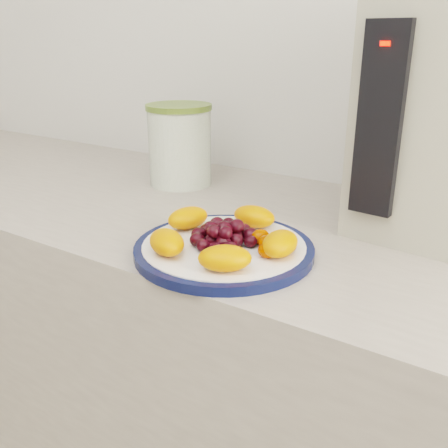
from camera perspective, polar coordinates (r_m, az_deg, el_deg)
The scene contains 9 objects.
counter at distance 1.13m, azimuth 8.84°, elevation -22.40°, with size 3.50×0.60×0.90m, color #ADA194.
cabinet_face at distance 1.15m, azimuth 8.75°, elevation -23.49°, with size 3.48×0.58×0.84m, color #917B56.
plate_rim at distance 0.78m, azimuth -0.00°, elevation -2.92°, with size 0.28×0.28×0.01m, color #0B143D.
plate_face at distance 0.78m, azimuth -0.00°, elevation -2.85°, with size 0.25×0.25×0.02m, color white.
canister at distance 1.14m, azimuth -5.06°, elevation 8.69°, with size 0.14×0.14×0.17m, color #3D611D.
canister_lid at distance 1.12m, azimuth -5.21°, elevation 13.18°, with size 0.15×0.15×0.01m, color olive.
appliance_panel at distance 0.80m, azimuth 17.40°, elevation 11.09°, with size 0.07×0.02×0.29m, color black.
appliance_led at distance 0.78m, azimuth 17.97°, elevation 19.03°, with size 0.01×0.01×0.01m, color #FF0C05.
fruit_plate at distance 0.77m, azimuth 0.25°, elevation -1.25°, with size 0.24×0.23×0.04m.
Camera 1 is at (0.31, 0.43, 1.22)m, focal length 40.00 mm.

